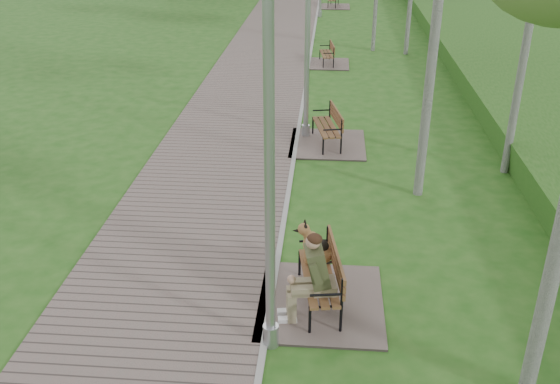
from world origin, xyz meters
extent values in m
cube|color=#70625B|center=(-1.75, 21.50, 0.02)|extent=(3.50, 67.00, 0.04)
cube|color=#999993|center=(0.00, 21.50, 0.03)|extent=(0.10, 67.00, 0.05)
cube|color=#70625B|center=(0.80, 6.10, 0.02)|extent=(1.97, 2.18, 0.04)
cube|color=brown|center=(0.75, 6.10, 0.49)|extent=(0.73, 1.69, 0.04)
cube|color=brown|center=(1.00, 6.14, 0.79)|extent=(0.29, 1.63, 0.36)
cube|color=#70625B|center=(0.81, 12.96, 0.02)|extent=(1.91, 2.13, 0.04)
cube|color=brown|center=(0.76, 12.96, 0.48)|extent=(0.79, 1.66, 0.04)
cube|color=brown|center=(1.01, 13.02, 0.77)|extent=(0.37, 1.57, 0.35)
cube|color=#70625B|center=(0.69, 21.13, 0.02)|extent=(1.60, 1.78, 0.04)
cube|color=brown|center=(0.64, 21.13, 0.40)|extent=(0.57, 1.37, 0.04)
cube|color=brown|center=(0.85, 21.15, 0.64)|extent=(0.20, 1.33, 0.29)
cube|color=#70625B|center=(0.87, 33.80, 0.02)|extent=(1.77, 1.96, 0.04)
cylinder|color=#9EA1A6|center=(0.10, 5.03, 0.17)|extent=(0.23, 0.23, 0.34)
cylinder|color=#9EA1A6|center=(0.10, 5.03, 2.87)|extent=(0.14, 0.14, 5.75)
cylinder|color=#9EA1A6|center=(0.21, 13.50, 0.16)|extent=(0.22, 0.22, 0.33)
cylinder|color=#9EA1A6|center=(0.21, 13.50, 2.72)|extent=(0.13, 0.13, 5.44)
cylinder|color=#9EA1A6|center=(0.17, 30.75, 0.15)|extent=(0.20, 0.20, 0.30)
camera|label=1|loc=(0.82, -2.07, 5.95)|focal=40.00mm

